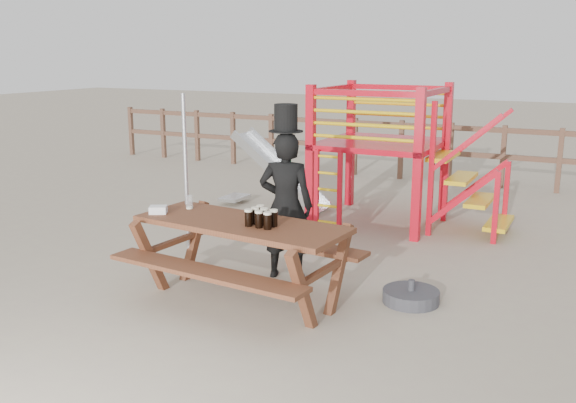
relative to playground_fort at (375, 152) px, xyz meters
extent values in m
plane|color=tan|center=(-0.12, -3.58, -1.07)|extent=(60.00, 60.00, 0.00)
cube|color=brown|center=(-0.12, 3.42, 0.03)|extent=(15.00, 0.06, 0.10)
cube|color=brown|center=(-0.12, 3.42, -0.47)|extent=(15.00, 0.06, 0.10)
cube|color=brown|center=(-7.62, 3.42, -0.47)|extent=(0.09, 0.09, 1.20)
cube|color=brown|center=(-6.62, 3.42, -0.47)|extent=(0.09, 0.09, 1.20)
cube|color=brown|center=(-5.62, 3.42, -0.47)|extent=(0.09, 0.09, 1.20)
cube|color=brown|center=(-4.62, 3.42, -0.47)|extent=(0.09, 0.09, 1.20)
cube|color=brown|center=(-3.62, 3.42, -0.47)|extent=(0.09, 0.09, 1.20)
cube|color=brown|center=(-2.62, 3.42, -0.47)|extent=(0.09, 0.09, 1.20)
cube|color=brown|center=(-1.62, 3.42, -0.47)|extent=(0.09, 0.09, 1.20)
cube|color=brown|center=(-0.62, 3.42, -0.47)|extent=(0.09, 0.09, 1.20)
cube|color=brown|center=(0.38, 3.42, -0.47)|extent=(0.09, 0.09, 1.20)
cube|color=brown|center=(1.38, 3.42, -0.47)|extent=(0.09, 0.09, 1.20)
cube|color=brown|center=(2.38, 3.42, -0.47)|extent=(0.09, 0.09, 1.20)
cube|color=red|center=(-0.72, -0.78, -0.02)|extent=(0.12, 0.12, 2.10)
cube|color=red|center=(0.88, -0.78, -0.02)|extent=(0.12, 0.12, 2.10)
cube|color=red|center=(-0.72, 0.82, -0.02)|extent=(0.12, 0.12, 2.10)
cube|color=red|center=(0.88, 0.82, -0.02)|extent=(0.12, 0.12, 2.10)
cube|color=red|center=(0.08, 0.02, 0.13)|extent=(1.72, 1.72, 0.08)
cube|color=red|center=(0.08, -0.78, 0.93)|extent=(1.60, 0.08, 0.08)
cube|color=red|center=(0.08, 0.82, 0.93)|extent=(1.60, 0.08, 0.08)
cube|color=red|center=(-0.72, 0.02, 0.93)|extent=(0.08, 1.60, 0.08)
cube|color=red|center=(0.88, 0.02, 0.93)|extent=(0.08, 1.60, 0.08)
cylinder|color=yellow|center=(0.08, -0.78, 0.31)|extent=(1.50, 0.05, 0.05)
cylinder|color=yellow|center=(0.08, 0.82, 0.31)|extent=(1.50, 0.05, 0.05)
cylinder|color=yellow|center=(0.08, -0.78, 0.49)|extent=(1.50, 0.05, 0.05)
cylinder|color=yellow|center=(0.08, 0.82, 0.49)|extent=(1.50, 0.05, 0.05)
cylinder|color=yellow|center=(0.08, -0.78, 0.67)|extent=(1.50, 0.05, 0.05)
cylinder|color=yellow|center=(0.08, 0.82, 0.67)|extent=(1.50, 0.05, 0.05)
cylinder|color=yellow|center=(0.08, -0.78, 0.85)|extent=(1.50, 0.05, 0.05)
cylinder|color=yellow|center=(0.08, 0.82, 0.85)|extent=(1.50, 0.05, 0.05)
cube|color=red|center=(-0.55, -0.93, -0.47)|extent=(0.06, 0.06, 1.20)
cube|color=red|center=(-0.19, -0.93, -0.47)|extent=(0.06, 0.06, 1.20)
cylinder|color=yellow|center=(-0.37, -0.93, -0.92)|extent=(0.36, 0.04, 0.04)
cylinder|color=yellow|center=(-0.37, -0.93, -0.68)|extent=(0.36, 0.04, 0.04)
cylinder|color=yellow|center=(-0.37, -0.93, -0.44)|extent=(0.36, 0.04, 0.04)
cylinder|color=yellow|center=(-0.37, -0.93, -0.20)|extent=(0.36, 0.04, 0.04)
cylinder|color=yellow|center=(-0.37, -0.93, 0.04)|extent=(0.36, 0.04, 0.04)
cube|color=yellow|center=(1.03, 0.02, 0.01)|extent=(0.30, 0.90, 0.06)
cube|color=yellow|center=(1.31, 0.02, -0.29)|extent=(0.30, 0.90, 0.06)
cube|color=yellow|center=(1.59, 0.02, -0.59)|extent=(0.30, 0.90, 0.06)
cube|color=yellow|center=(1.87, 0.02, -0.89)|extent=(0.30, 0.90, 0.06)
cube|color=red|center=(1.43, -0.43, -0.47)|extent=(0.95, 0.08, 0.86)
cube|color=red|center=(1.43, 0.47, -0.47)|extent=(0.95, 0.08, 0.86)
cube|color=silver|center=(-1.62, 0.02, -0.45)|extent=(1.53, 0.55, 1.21)
cube|color=silver|center=(-1.62, -0.25, -0.41)|extent=(1.58, 0.04, 1.28)
cube|color=silver|center=(-1.62, 0.29, -0.41)|extent=(1.58, 0.04, 1.28)
cube|color=silver|center=(-2.52, 0.02, -0.97)|extent=(0.35, 0.55, 0.05)
cube|color=brown|center=(-0.14, -3.74, -0.24)|extent=(2.29, 1.03, 0.06)
cube|color=brown|center=(-0.20, -4.35, -0.57)|extent=(2.24, 0.51, 0.04)
cube|color=brown|center=(-0.09, -3.13, -0.57)|extent=(2.24, 0.51, 0.04)
cube|color=brown|center=(-1.08, -3.66, -0.67)|extent=(0.21, 1.34, 0.80)
cube|color=brown|center=(0.80, -3.83, -0.67)|extent=(0.21, 1.34, 0.80)
imported|color=black|center=(-0.06, -2.88, -0.22)|extent=(0.71, 0.56, 1.69)
cube|color=#0EA044|center=(-0.10, -2.75, -0.02)|extent=(0.07, 0.04, 0.40)
cylinder|color=black|center=(-0.06, -2.88, 0.63)|extent=(0.38, 0.38, 0.01)
cylinder|color=black|center=(-0.06, -2.88, 0.78)|extent=(0.26, 0.26, 0.29)
cube|color=white|center=(-0.10, -2.75, 0.88)|extent=(0.13, 0.04, 0.03)
cylinder|color=#B2B2B7|center=(-1.09, -3.35, -0.02)|extent=(0.05, 0.05, 2.11)
cylinder|color=#37373C|center=(1.46, -3.00, -1.00)|extent=(0.59, 0.59, 0.14)
cylinder|color=#37373C|center=(1.46, -3.00, -0.88)|extent=(0.07, 0.07, 0.11)
cube|color=white|center=(-1.11, -3.85, -0.17)|extent=(0.22, 0.21, 0.08)
cylinder|color=black|center=(0.02, -3.86, -0.14)|extent=(0.08, 0.08, 0.15)
cylinder|color=#F2E8C6|center=(0.02, -3.86, -0.05)|extent=(0.08, 0.08, 0.02)
cylinder|color=black|center=(0.14, -3.86, -0.14)|extent=(0.08, 0.08, 0.15)
cylinder|color=#F2E8C6|center=(0.14, -3.86, -0.05)|extent=(0.08, 0.08, 0.02)
cylinder|color=black|center=(0.24, -3.87, -0.14)|extent=(0.08, 0.08, 0.15)
cylinder|color=#F2E8C6|center=(0.24, -3.87, -0.05)|extent=(0.08, 0.08, 0.02)
cylinder|color=black|center=(0.03, -3.75, -0.14)|extent=(0.08, 0.08, 0.15)
cylinder|color=#F2E8C6|center=(0.03, -3.75, -0.05)|extent=(0.08, 0.08, 0.02)
cylinder|color=black|center=(0.13, -3.75, -0.14)|extent=(0.08, 0.08, 0.15)
cylinder|color=#F2E8C6|center=(0.13, -3.75, -0.05)|extent=(0.08, 0.08, 0.02)
cylinder|color=black|center=(0.25, -3.76, -0.14)|extent=(0.08, 0.08, 0.15)
cylinder|color=#F2E8C6|center=(0.25, -3.76, -0.05)|extent=(0.08, 0.08, 0.02)
cylinder|color=black|center=(0.04, -3.65, -0.14)|extent=(0.08, 0.08, 0.15)
cylinder|color=#F2E8C6|center=(0.04, -3.65, -0.05)|extent=(0.08, 0.08, 0.02)
cylinder|color=silver|center=(-0.94, -3.52, -0.14)|extent=(0.08, 0.08, 0.15)
cylinder|color=#F2E8C6|center=(-0.94, -3.52, -0.20)|extent=(0.07, 0.07, 0.02)
camera|label=1|loc=(3.14, -9.19, 1.49)|focal=40.00mm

